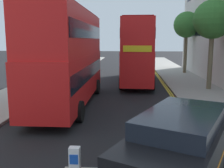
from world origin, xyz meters
name	(u,v)px	position (x,y,z in m)	size (l,w,h in m)	color
sidewalk_right	(207,98)	(6.50, 16.00, 0.07)	(4.00, 80.00, 0.14)	#9E9991
sidewalk_left	(18,95)	(-6.50, 16.00, 0.07)	(4.00, 80.00, 0.14)	#9E9991
kerb_line_outer	(181,106)	(4.40, 14.00, 0.00)	(0.10, 56.00, 0.01)	yellow
kerb_line_inner	(178,106)	(4.24, 14.00, 0.00)	(0.10, 56.00, 0.01)	yellow
double_decker_bus_away	(69,55)	(-2.28, 13.88, 3.03)	(2.84, 10.82, 5.64)	red
double_decker_bus_oncoming	(138,50)	(1.97, 22.40, 3.03)	(3.01, 10.87, 5.64)	red
taxi_minivan	(178,154)	(2.63, 4.89, 1.07)	(3.77, 5.14, 2.12)	black
street_tree_near	(213,20)	(7.44, 19.05, 5.35)	(2.91, 2.91, 6.73)	#6B6047
street_tree_mid	(187,25)	(7.61, 29.33, 5.51)	(2.92, 2.92, 6.92)	#6B6047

